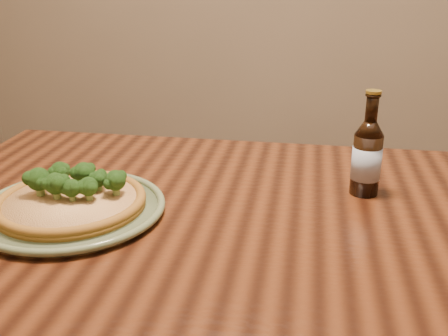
% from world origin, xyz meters
% --- Properties ---
extents(table, '(1.60, 0.90, 0.75)m').
position_xyz_m(table, '(0.00, 0.10, 0.66)').
color(table, '#44200E').
rests_on(table, ground).
extents(plate, '(0.33, 0.33, 0.02)m').
position_xyz_m(plate, '(-0.46, 0.09, 0.76)').
color(plate, '#5F6E4C').
rests_on(plate, table).
extents(pizza, '(0.26, 0.26, 0.07)m').
position_xyz_m(pizza, '(-0.46, 0.09, 0.78)').
color(pizza, '#8C5E1F').
rests_on(pizza, plate).
extents(beer_bottle, '(0.06, 0.06, 0.20)m').
position_xyz_m(beer_bottle, '(0.06, 0.27, 0.83)').
color(beer_bottle, black).
rests_on(beer_bottle, table).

